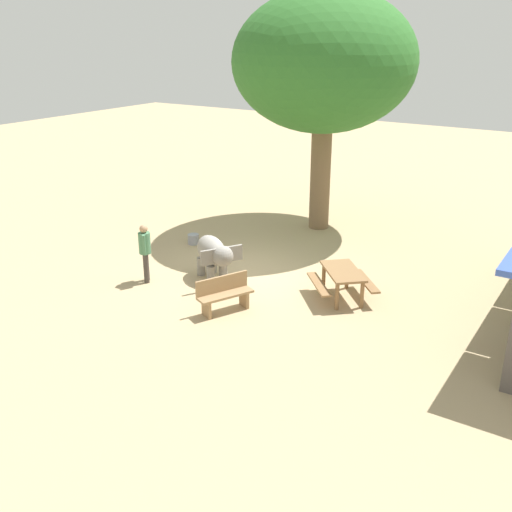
{
  "coord_description": "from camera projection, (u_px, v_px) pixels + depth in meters",
  "views": [
    {
      "loc": [
        12.71,
        8.75,
        6.46
      ],
      "look_at": [
        0.34,
        0.77,
        0.8
      ],
      "focal_mm": 41.62,
      "sensor_mm": 36.0,
      "label": 1
    }
  ],
  "objects": [
    {
      "name": "person_handler",
      "position": [
        145.0,
        249.0,
        15.86
      ],
      "size": [
        0.41,
        0.36,
        1.62
      ],
      "rotation": [
        0.0,
        0.0,
        2.27
      ],
      "color": "#3F3833",
      "rests_on": "ground_plane"
    },
    {
      "name": "feed_bucket",
      "position": [
        193.0,
        239.0,
        18.96
      ],
      "size": [
        0.36,
        0.36,
        0.32
      ],
      "primitive_type": "cylinder",
      "color": "gray",
      "rests_on": "ground_plane"
    },
    {
      "name": "shade_tree_main",
      "position": [
        325.0,
        63.0,
        18.68
      ],
      "size": [
        6.25,
        5.73,
        7.7
      ],
      "color": "brown",
      "rests_on": "ground_plane"
    },
    {
      "name": "elephant",
      "position": [
        214.0,
        254.0,
        15.97
      ],
      "size": [
        1.49,
        1.68,
        1.21
      ],
      "rotation": [
        0.0,
        0.0,
        1.04
      ],
      "color": "gray",
      "rests_on": "ground_plane"
    },
    {
      "name": "ground_plane",
      "position": [
        240.0,
        273.0,
        16.71
      ],
      "size": [
        60.0,
        60.0,
        0.0
      ],
      "primitive_type": "plane",
      "color": "tan"
    },
    {
      "name": "picnic_table_near",
      "position": [
        343.0,
        277.0,
        14.96
      ],
      "size": [
        2.11,
        2.1,
        0.78
      ],
      "rotation": [
        0.0,
        0.0,
        3.88
      ],
      "color": "olive",
      "rests_on": "ground_plane"
    },
    {
      "name": "wooden_bench",
      "position": [
        224.0,
        293.0,
        14.34
      ],
      "size": [
        1.44,
        0.95,
        0.88
      ],
      "rotation": [
        0.0,
        0.0,
        5.85
      ],
      "color": "#9E7A51",
      "rests_on": "ground_plane"
    }
  ]
}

